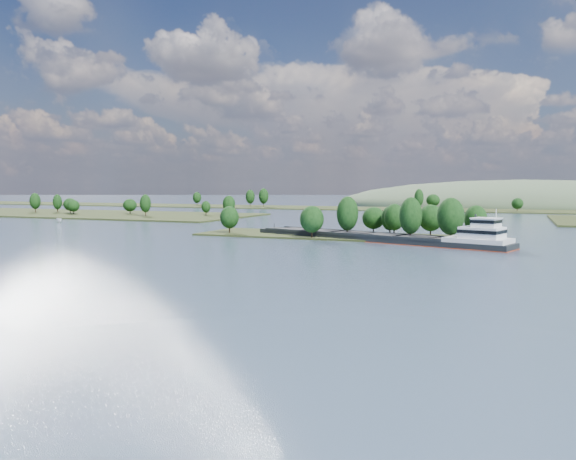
% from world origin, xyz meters
% --- Properties ---
extents(ground, '(1800.00, 1800.00, 0.00)m').
position_xyz_m(ground, '(0.00, 120.00, 0.00)').
color(ground, '#3A4A65').
rests_on(ground, ground).
extents(tree_island, '(100.00, 32.41, 14.44)m').
position_xyz_m(tree_island, '(8.62, 178.26, 4.11)').
color(tree_island, black).
rests_on(tree_island, ground).
extents(left_bank, '(300.00, 80.00, 13.39)m').
position_xyz_m(left_bank, '(-228.98, 260.19, 0.76)').
color(left_bank, black).
rests_on(left_bank, ground).
extents(back_shoreline, '(900.00, 60.00, 15.59)m').
position_xyz_m(back_shoreline, '(8.35, 399.85, 0.73)').
color(back_shoreline, black).
rests_on(back_shoreline, ground).
extents(hill_west, '(320.00, 160.00, 44.00)m').
position_xyz_m(hill_west, '(60.00, 500.00, 0.00)').
color(hill_west, '#42563B').
rests_on(hill_west, ground).
extents(cargo_barge, '(85.56, 35.60, 11.70)m').
position_xyz_m(cargo_barge, '(18.19, 168.42, 1.47)').
color(cargo_barge, black).
rests_on(cargo_barge, ground).
extents(motorboat, '(5.61, 4.63, 2.08)m').
position_xyz_m(motorboat, '(-143.26, 199.45, 1.04)').
color(motorboat, silver).
rests_on(motorboat, ground).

